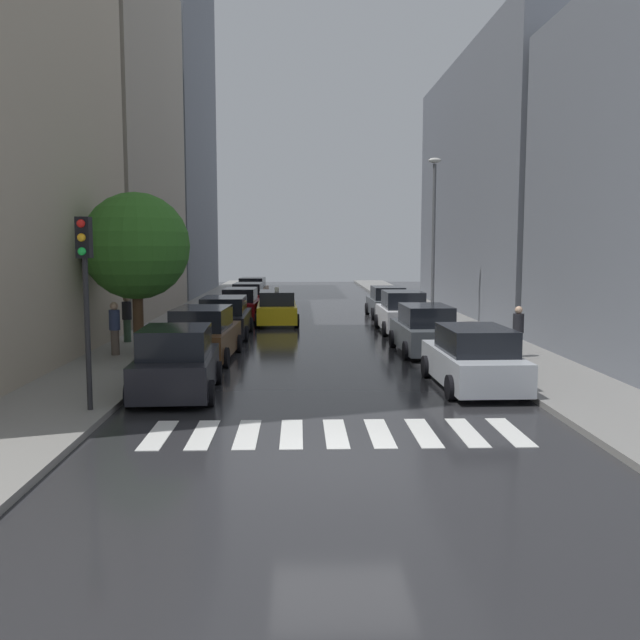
# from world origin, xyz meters

# --- Properties ---
(ground_plane) EXTENTS (28.00, 72.00, 0.04)m
(ground_plane) POSITION_xyz_m (0.00, 24.00, -0.02)
(ground_plane) COLOR #262629
(sidewalk_left) EXTENTS (3.00, 72.00, 0.15)m
(sidewalk_left) POSITION_xyz_m (-6.50, 24.00, 0.07)
(sidewalk_left) COLOR gray
(sidewalk_left) RESTS_ON ground
(sidewalk_right) EXTENTS (3.00, 72.00, 0.15)m
(sidewalk_right) POSITION_xyz_m (6.50, 24.00, 0.07)
(sidewalk_right) COLOR gray
(sidewalk_right) RESTS_ON ground
(crosswalk_stripes) EXTENTS (7.65, 2.20, 0.01)m
(crosswalk_stripes) POSITION_xyz_m (-0.00, 1.93, 0.01)
(crosswalk_stripes) COLOR silver
(crosswalk_stripes) RESTS_ON ground
(building_left_mid) EXTENTS (6.00, 14.82, 18.82)m
(building_left_mid) POSITION_xyz_m (-11.00, 25.64, 9.41)
(building_left_mid) COLOR #9E9384
(building_left_mid) RESTS_ON ground
(building_left_far) EXTENTS (6.00, 17.02, 25.23)m
(building_left_far) POSITION_xyz_m (-11.00, 42.14, 12.62)
(building_left_far) COLOR slate
(building_left_far) RESTS_ON ground
(building_right_mid) EXTENTS (6.00, 21.78, 14.05)m
(building_right_mid) POSITION_xyz_m (11.00, 26.53, 7.02)
(building_right_mid) COLOR slate
(building_right_mid) RESTS_ON ground
(parked_car_left_nearest) EXTENTS (2.22, 4.09, 1.78)m
(parked_car_left_nearest) POSITION_xyz_m (-3.87, 5.63, 0.82)
(parked_car_left_nearest) COLOR black
(parked_car_left_nearest) RESTS_ON ground
(parked_car_left_second) EXTENTS (2.30, 4.79, 1.78)m
(parked_car_left_second) POSITION_xyz_m (-3.95, 11.15, 0.83)
(parked_car_left_second) COLOR brown
(parked_car_left_second) RESTS_ON ground
(parked_car_left_third) EXTENTS (2.18, 4.74, 1.69)m
(parked_car_left_third) POSITION_xyz_m (-3.86, 16.92, 0.79)
(parked_car_left_third) COLOR black
(parked_car_left_third) RESTS_ON ground
(parked_car_left_fourth) EXTENTS (2.08, 4.14, 1.65)m
(parked_car_left_fourth) POSITION_xyz_m (-3.72, 23.28, 0.77)
(parked_car_left_fourth) COLOR maroon
(parked_car_left_fourth) RESTS_ON ground
(parked_car_left_fifth) EXTENTS (2.13, 4.59, 1.56)m
(parked_car_left_fifth) POSITION_xyz_m (-3.78, 29.63, 0.74)
(parked_car_left_fifth) COLOR maroon
(parked_car_left_fifth) RESTS_ON ground
(parked_car_left_sixth) EXTENTS (2.17, 4.17, 1.63)m
(parked_car_left_sixth) POSITION_xyz_m (-3.88, 35.00, 0.76)
(parked_car_left_sixth) COLOR brown
(parked_car_left_sixth) RESTS_ON ground
(parked_car_right_nearest) EXTENTS (2.18, 4.55, 1.68)m
(parked_car_right_nearest) POSITION_xyz_m (3.94, 6.31, 0.78)
(parked_car_right_nearest) COLOR #B2B7BF
(parked_car_right_nearest) RESTS_ON ground
(parked_car_right_second) EXTENTS (2.08, 4.51, 1.73)m
(parked_car_right_second) POSITION_xyz_m (3.72, 12.30, 0.81)
(parked_car_right_second) COLOR #474C51
(parked_car_right_second) RESTS_ON ground
(parked_car_right_third) EXTENTS (2.08, 4.35, 1.82)m
(parked_car_right_third) POSITION_xyz_m (3.81, 18.29, 0.84)
(parked_car_right_third) COLOR silver
(parked_car_right_third) RESTS_ON ground
(parked_car_right_fourth) EXTENTS (2.06, 4.30, 1.64)m
(parked_car_right_fourth) POSITION_xyz_m (3.96, 24.54, 0.77)
(parked_car_right_fourth) COLOR #474C51
(parked_car_right_fourth) RESTS_ON ground
(taxi_midroad) EXTENTS (2.19, 4.67, 1.81)m
(taxi_midroad) POSITION_xyz_m (-1.81, 21.54, 0.76)
(taxi_midroad) COLOR yellow
(taxi_midroad) RESTS_ON ground
(pedestrian_foreground) EXTENTS (0.36, 0.36, 1.81)m
(pedestrian_foreground) POSITION_xyz_m (-7.30, 14.49, 1.10)
(pedestrian_foreground) COLOR #38513D
(pedestrian_foreground) RESTS_ON sidewalk_left
(pedestrian_near_tree) EXTENTS (0.36, 0.36, 1.68)m
(pedestrian_near_tree) POSITION_xyz_m (6.50, 10.55, 1.03)
(pedestrian_near_tree) COLOR gray
(pedestrian_near_tree) RESTS_ON sidewalk_right
(pedestrian_by_kerb) EXTENTS (0.36, 0.36, 1.79)m
(pedestrian_by_kerb) POSITION_xyz_m (-6.93, 11.33, 1.09)
(pedestrian_by_kerb) COLOR brown
(pedestrian_by_kerb) RESTS_ON sidewalk_left
(street_tree_left) EXTENTS (3.62, 3.62, 5.46)m
(street_tree_left) POSITION_xyz_m (-6.25, 11.80, 3.79)
(street_tree_left) COLOR #513823
(street_tree_left) RESTS_ON sidewalk_left
(traffic_light_left_corner) EXTENTS (0.30, 0.42, 4.30)m
(traffic_light_left_corner) POSITION_xyz_m (-5.45, 3.53, 3.29)
(traffic_light_left_corner) COLOR black
(traffic_light_left_corner) RESTS_ON sidewalk_left
(lamp_post_right) EXTENTS (0.60, 0.28, 7.68)m
(lamp_post_right) POSITION_xyz_m (5.55, 20.34, 4.53)
(lamp_post_right) COLOR #595B60
(lamp_post_right) RESTS_ON sidewalk_right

